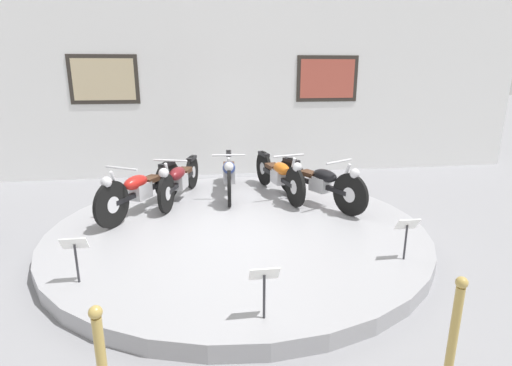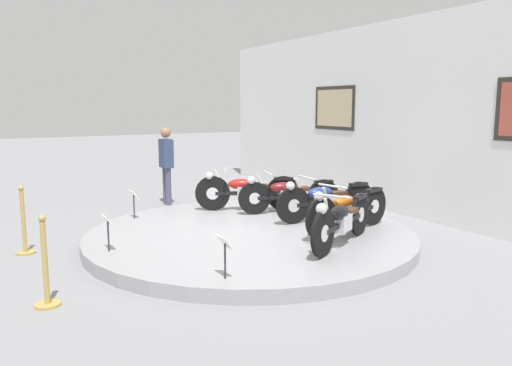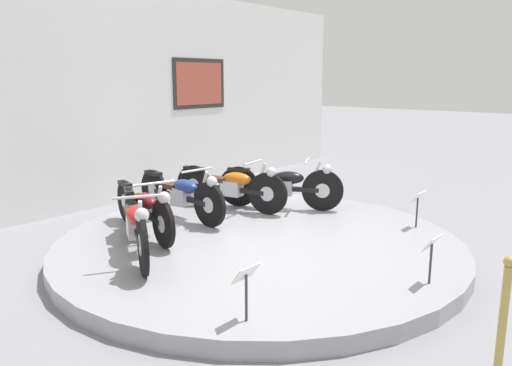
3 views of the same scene
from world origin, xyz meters
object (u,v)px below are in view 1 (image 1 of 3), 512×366
object	(u,v)px
motorcycle_red	(141,188)
motorcycle_maroon	(179,178)
motorcycle_blue	(229,173)
info_placard_front_left	(75,250)
info_placard_front_centre	(264,281)
motorcycle_orange	(279,174)
stanchion_post_right_of_entry	(449,366)
info_placard_front_right	(407,230)
motorcycle_black	(320,181)

from	to	relation	value
motorcycle_red	motorcycle_maroon	world-z (taller)	motorcycle_red
motorcycle_blue	info_placard_front_left	xyz separation A→B (m)	(-1.79, -2.85, -0.02)
info_placard_front_left	info_placard_front_centre	size ratio (longest dim) A/B	1.00
motorcycle_red	motorcycle_orange	size ratio (longest dim) A/B	0.90
motorcycle_orange	stanchion_post_right_of_entry	world-z (taller)	stanchion_post_right_of_entry
info_placard_front_left	info_placard_front_right	size ratio (longest dim) A/B	1.00
motorcycle_maroon	stanchion_post_right_of_entry	size ratio (longest dim) A/B	1.84
motorcycle_maroon	stanchion_post_right_of_entry	bearing A→B (deg)	-66.11
motorcycle_black	info_placard_front_left	size ratio (longest dim) A/B	3.51
motorcycle_blue	info_placard_front_right	distance (m)	3.37
motorcycle_orange	stanchion_post_right_of_entry	distance (m)	4.49
motorcycle_red	info_placard_front_left	size ratio (longest dim) A/B	3.45
motorcycle_blue	motorcycle_orange	xyz separation A→B (m)	(0.85, -0.22, 0.01)
motorcycle_blue	stanchion_post_right_of_entry	bearing A→B (deg)	-76.42
info_placard_front_left	stanchion_post_right_of_entry	bearing A→B (deg)	-32.24
motorcycle_red	motorcycle_black	distance (m)	2.82
motorcycle_blue	motorcycle_orange	bearing A→B (deg)	-14.35
motorcycle_red	motorcycle_black	size ratio (longest dim) A/B	0.98
motorcycle_blue	motorcycle_orange	size ratio (longest dim) A/B	1.01
motorcycle_blue	info_placard_front_centre	xyz separation A→B (m)	(0.00, -3.74, -0.02)
motorcycle_orange	info_placard_front_left	distance (m)	3.73
motorcycle_orange	info_placard_front_right	world-z (taller)	motorcycle_orange
info_placard_front_centre	info_placard_front_right	xyz separation A→B (m)	(1.80, 0.89, 0.00)
motorcycle_maroon	motorcycle_black	size ratio (longest dim) A/B	1.05
motorcycle_blue	motorcycle_orange	world-z (taller)	motorcycle_orange
info_placard_front_left	motorcycle_blue	bearing A→B (deg)	57.80
motorcycle_maroon	info_placard_front_left	size ratio (longest dim) A/B	3.69
motorcycle_red	stanchion_post_right_of_entry	size ratio (longest dim) A/B	1.72
motorcycle_red	motorcycle_orange	xyz separation A→B (m)	(2.26, 0.58, -0.01)
motorcycle_black	motorcycle_maroon	bearing A→B (deg)	165.68
motorcycle_orange	stanchion_post_right_of_entry	xyz separation A→B (m)	(0.28, -4.48, -0.23)
motorcycle_blue	motorcycle_maroon	bearing A→B (deg)	-165.48
motorcycle_orange	motorcycle_maroon	bearing A→B (deg)	-179.94
motorcycle_orange	motorcycle_black	world-z (taller)	motorcycle_black
motorcycle_blue	stanchion_post_right_of_entry	world-z (taller)	stanchion_post_right_of_entry
motorcycle_blue	info_placard_front_left	world-z (taller)	motorcycle_blue
motorcycle_black	info_placard_front_left	distance (m)	3.81
motorcycle_orange	info_placard_front_centre	size ratio (longest dim) A/B	3.83
info_placard_front_right	motorcycle_orange	bearing A→B (deg)	109.84
motorcycle_maroon	stanchion_post_right_of_entry	xyz separation A→B (m)	(1.98, -4.48, -0.21)
motorcycle_orange	info_placard_front_left	bearing A→B (deg)	-135.15
motorcycle_black	info_placard_front_centre	size ratio (longest dim) A/B	3.51
motorcycle_orange	info_placard_front_right	bearing A→B (deg)	-70.16
motorcycle_blue	motorcycle_black	distance (m)	1.62
motorcycle_orange	motorcycle_black	distance (m)	0.80
motorcycle_blue	motorcycle_black	world-z (taller)	motorcycle_black
motorcycle_blue	info_placard_front_right	size ratio (longest dim) A/B	3.87
info_placard_front_right	motorcycle_blue	bearing A→B (deg)	122.29
motorcycle_maroon	info_placard_front_centre	world-z (taller)	motorcycle_maroon
motorcycle_black	info_placard_front_right	size ratio (longest dim) A/B	3.51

